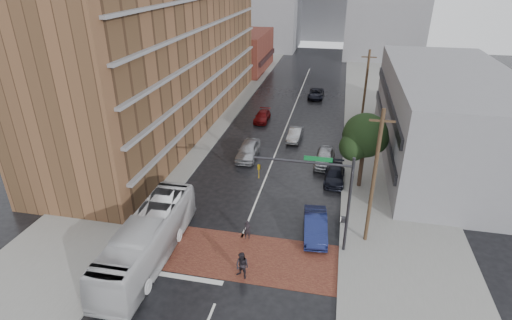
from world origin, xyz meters
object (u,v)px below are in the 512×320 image
at_px(car_travel_b, 295,134).
at_px(pedestrian_a, 247,230).
at_px(car_parked_near, 315,226).
at_px(car_travel_c, 262,116).
at_px(car_travel_a, 248,150).
at_px(pedestrian_b, 242,266).
at_px(transit_bus, 148,239).
at_px(car_parked_mid, 335,175).
at_px(suv_travel, 316,94).
at_px(car_parked_far, 325,157).

bearing_deg(car_travel_b, pedestrian_a, -89.79).
bearing_deg(car_parked_near, car_travel_c, 104.60).
bearing_deg(car_parked_near, car_travel_a, 117.53).
distance_m(car_travel_b, car_parked_near, 17.99).
bearing_deg(pedestrian_b, transit_bus, -163.29).
bearing_deg(pedestrian_a, car_parked_mid, 53.10).
bearing_deg(suv_travel, car_travel_a, -102.11).
relative_size(car_travel_b, car_parked_far, 0.87).
distance_m(car_parked_near, car_parked_far, 12.00).
distance_m(car_travel_b, suv_travel, 16.98).
distance_m(car_parked_near, car_parked_mid, 8.73).
xyz_separation_m(transit_bus, pedestrian_b, (6.55, -0.50, -0.65)).
bearing_deg(pedestrian_b, car_parked_near, 74.02).
xyz_separation_m(pedestrian_a, car_parked_mid, (5.86, 10.13, -0.10)).
distance_m(car_parked_mid, car_parked_far, 3.52).
relative_size(pedestrian_b, car_parked_mid, 0.42).
bearing_deg(car_parked_mid, suv_travel, 99.13).
bearing_deg(pedestrian_b, car_travel_a, 122.94).
bearing_deg(pedestrian_a, car_parked_far, 63.68).
height_order(pedestrian_a, car_travel_c, pedestrian_a).
bearing_deg(pedestrian_b, suv_travel, 108.84).
relative_size(car_travel_b, car_parked_mid, 0.90).
bearing_deg(pedestrian_a, pedestrian_b, -88.31).
xyz_separation_m(suv_travel, car_parked_far, (2.58, -22.56, 0.12)).
bearing_deg(transit_bus, car_travel_a, 79.29).
bearing_deg(car_parked_mid, car_travel_a, 161.25).
bearing_deg(suv_travel, car_parked_far, -82.63).
bearing_deg(pedestrian_a, car_travel_a, 95.98).
height_order(car_travel_c, car_parked_far, car_parked_far).
height_order(transit_bus, car_travel_c, transit_bus).
height_order(pedestrian_b, car_parked_far, pedestrian_b).
distance_m(pedestrian_b, suv_travel, 40.09).
distance_m(pedestrian_b, car_travel_a, 17.74).
relative_size(car_travel_a, car_travel_b, 1.25).
xyz_separation_m(car_travel_a, car_parked_near, (7.80, -11.86, -0.07)).
distance_m(pedestrian_a, suv_travel, 36.10).
bearing_deg(pedestrian_a, suv_travel, 79.68).
xyz_separation_m(car_travel_a, car_travel_c, (-0.73, 11.08, -0.24)).
bearing_deg(car_travel_a, pedestrian_a, -77.85).
height_order(car_travel_b, car_parked_far, car_parked_far).
bearing_deg(car_travel_b, transit_bus, -103.79).
relative_size(pedestrian_a, car_travel_a, 0.30).
relative_size(transit_bus, car_travel_b, 2.87).
height_order(car_travel_a, car_parked_near, car_travel_a).
distance_m(transit_bus, car_travel_b, 23.70).
bearing_deg(car_travel_a, car_parked_near, -57.36).
bearing_deg(transit_bus, car_travel_b, 71.75).
height_order(pedestrian_a, pedestrian_b, pedestrian_b).
distance_m(transit_bus, car_parked_far, 20.10).
distance_m(transit_bus, pedestrian_b, 6.60).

